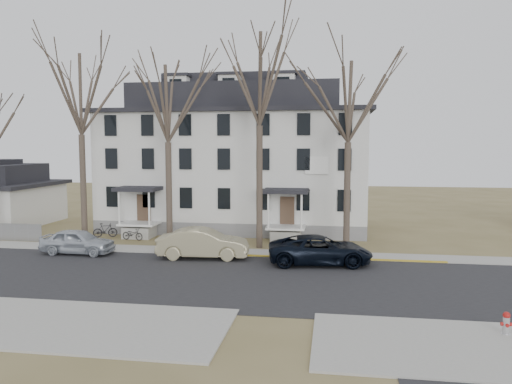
% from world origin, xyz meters
% --- Properties ---
extents(ground, '(120.00, 120.00, 0.00)m').
position_xyz_m(ground, '(0.00, 0.00, 0.00)').
color(ground, olive).
rests_on(ground, ground).
extents(main_road, '(120.00, 10.00, 0.04)m').
position_xyz_m(main_road, '(0.00, 2.00, 0.00)').
color(main_road, '#27272A').
rests_on(main_road, ground).
extents(far_sidewalk, '(120.00, 2.00, 0.08)m').
position_xyz_m(far_sidewalk, '(0.00, 8.00, 0.00)').
color(far_sidewalk, '#A09F97').
rests_on(far_sidewalk, ground).
extents(yellow_curb, '(14.00, 0.25, 0.06)m').
position_xyz_m(yellow_curb, '(5.00, 7.10, 0.00)').
color(yellow_curb, gold).
rests_on(yellow_curb, ground).
extents(boarding_house, '(20.80, 12.36, 12.05)m').
position_xyz_m(boarding_house, '(-2.00, 17.95, 5.38)').
color(boarding_house, slate).
rests_on(boarding_house, ground).
extents(tree_far_left, '(8.40, 8.40, 13.72)m').
position_xyz_m(tree_far_left, '(-11.00, 9.80, 10.34)').
color(tree_far_left, '#473B31').
rests_on(tree_far_left, ground).
extents(tree_mid_left, '(7.80, 7.80, 12.74)m').
position_xyz_m(tree_mid_left, '(-5.00, 9.80, 9.60)').
color(tree_mid_left, '#473B31').
rests_on(tree_mid_left, ground).
extents(tree_center, '(9.00, 9.00, 14.70)m').
position_xyz_m(tree_center, '(1.00, 9.80, 11.08)').
color(tree_center, '#473B31').
rests_on(tree_center, ground).
extents(tree_mid_right, '(7.80, 7.80, 12.74)m').
position_xyz_m(tree_mid_right, '(6.50, 9.80, 9.60)').
color(tree_mid_right, '#473B31').
rests_on(tree_mid_right, ground).
extents(car_silver, '(4.46, 1.86, 1.51)m').
position_xyz_m(car_silver, '(-9.56, 6.18, 0.76)').
color(car_silver, silver).
rests_on(car_silver, ground).
extents(car_tan, '(5.41, 2.30, 1.73)m').
position_xyz_m(car_tan, '(-1.78, 6.24, 0.87)').
color(car_tan, tan).
rests_on(car_tan, ground).
extents(car_navy, '(5.95, 3.27, 1.58)m').
position_xyz_m(car_navy, '(4.97, 5.81, 0.79)').
color(car_navy, black).
rests_on(car_navy, ground).
extents(bicycle_left, '(1.67, 0.87, 0.84)m').
position_xyz_m(bicycle_left, '(-8.00, 10.79, 0.42)').
color(bicycle_left, black).
rests_on(bicycle_left, ground).
extents(bicycle_right, '(1.73, 1.12, 1.01)m').
position_xyz_m(bicycle_right, '(-10.35, 11.51, 0.50)').
color(bicycle_right, black).
rests_on(bicycle_right, ground).
extents(fire_hydrant, '(0.35, 0.33, 0.86)m').
position_xyz_m(fire_hydrant, '(11.61, -3.62, 0.43)').
color(fire_hydrant, '#B7B7BA').
rests_on(fire_hydrant, ground).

